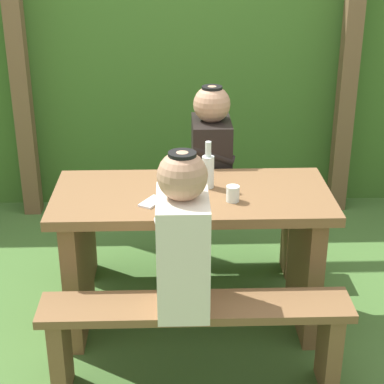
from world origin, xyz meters
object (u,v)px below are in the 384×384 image
Objects in this scene: picnic_table at (192,237)px; person_white_shirt at (183,237)px; person_black_coat at (211,152)px; bench_far at (189,224)px; bench_near at (196,329)px; cell_phone at (152,202)px; bottle_left at (208,170)px; drinking_glass at (233,194)px.

person_white_shirt is (-0.06, -0.53, 0.28)m from picnic_table.
person_white_shirt is at bearing -99.87° from person_black_coat.
bench_far is at bearing 90.00° from picnic_table.
picnic_table reaches higher than bench_far.
bench_near is 10.00× the size of cell_phone.
bottle_left is at bearing 38.30° from picnic_table.
person_black_coat reaches higher than bench_far.
picnic_table is 1.00× the size of bench_far.
picnic_table is 0.57m from bench_far.
person_black_coat reaches higher than bottle_left.
person_white_shirt reaches higher than cell_phone.
drinking_glass reaches higher than cell_phone.
bottle_left is (0.08, 0.60, 0.54)m from bench_near.
person_white_shirt is at bearing -96.06° from picnic_table.
person_white_shirt reaches higher than bottle_left.
bottle_left reaches higher than drinking_glass.
cell_phone is (-0.20, -0.12, 0.26)m from picnic_table.
bottle_left is (0.08, -0.47, 0.54)m from bench_far.
person_white_shirt is (-0.06, 0.00, 0.47)m from bench_near.
drinking_glass reaches higher than bench_near.
drinking_glass is 0.56× the size of cell_phone.
drinking_glass is 0.22m from bottle_left.
bench_near is 0.67m from drinking_glass.
person_white_shirt is at bearing -120.92° from drinking_glass.
drinking_glass is at bearing -84.11° from person_black_coat.
drinking_glass is (0.25, 0.42, 0.02)m from person_white_shirt.
person_black_coat is 0.73m from cell_phone.
bottle_left is at bearing -79.91° from bench_far.
bottle_left is 0.35m from cell_phone.
bench_far is at bearing 90.00° from bench_near.
cell_phone is at bearing 109.15° from person_white_shirt.
person_black_coat is (0.13, 1.06, 0.47)m from bench_near.
bench_far is 5.70× the size of bottle_left.
drinking_glass is (0.19, -0.11, 0.29)m from picnic_table.
picnic_table is 1.95× the size of person_white_shirt.
bench_far is at bearing 100.09° from bottle_left.
cell_phone is at bearing -178.73° from drinking_glass.
cell_phone reaches higher than bench_far.
person_white_shirt is 0.49m from drinking_glass.
person_white_shirt is 0.43m from cell_phone.
bench_near is 1.17m from person_black_coat.
cell_phone is at bearing -148.79° from picnic_table.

